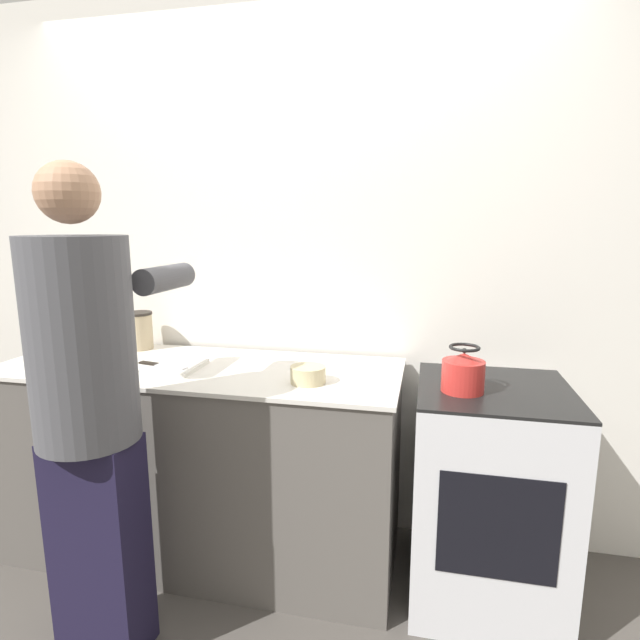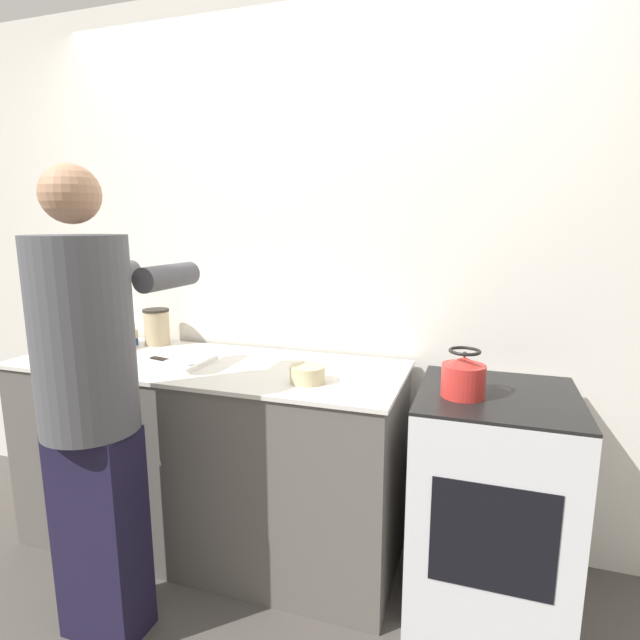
{
  "view_description": "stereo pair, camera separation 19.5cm",
  "coord_description": "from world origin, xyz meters",
  "px_view_note": "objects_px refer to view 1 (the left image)",
  "views": [
    {
      "loc": [
        0.66,
        -1.65,
        1.52
      ],
      "look_at": [
        0.25,
        0.22,
        1.15
      ],
      "focal_mm": 28.0,
      "sensor_mm": 36.0,
      "label": 1
    },
    {
      "loc": [
        0.85,
        -1.6,
        1.52
      ],
      "look_at": [
        0.25,
        0.22,
        1.15
      ],
      "focal_mm": 28.0,
      "sensor_mm": 36.0,
      "label": 2
    }
  ],
  "objects_px": {
    "person": "(90,404)",
    "cutting_board": "(167,366)",
    "oven": "(488,493)",
    "canister_jar": "(139,330)",
    "kettle": "(463,372)",
    "bowl_prep": "(308,375)",
    "knife": "(161,365)"
  },
  "relations": [
    {
      "from": "person",
      "to": "kettle",
      "type": "distance_m",
      "value": 1.33
    },
    {
      "from": "cutting_board",
      "to": "kettle",
      "type": "bearing_deg",
      "value": -1.43
    },
    {
      "from": "kettle",
      "to": "canister_jar",
      "type": "relative_size",
      "value": 0.94
    },
    {
      "from": "canister_jar",
      "to": "cutting_board",
      "type": "bearing_deg",
      "value": -43.0
    },
    {
      "from": "person",
      "to": "bowl_prep",
      "type": "distance_m",
      "value": 0.79
    },
    {
      "from": "bowl_prep",
      "to": "canister_jar",
      "type": "height_order",
      "value": "canister_jar"
    },
    {
      "from": "knife",
      "to": "kettle",
      "type": "height_order",
      "value": "kettle"
    },
    {
      "from": "kettle",
      "to": "bowl_prep",
      "type": "xyz_separation_m",
      "value": [
        -0.59,
        -0.03,
        -0.04
      ]
    },
    {
      "from": "knife",
      "to": "bowl_prep",
      "type": "xyz_separation_m",
      "value": [
        0.66,
        -0.04,
        0.01
      ]
    },
    {
      "from": "oven",
      "to": "canister_jar",
      "type": "relative_size",
      "value": 4.78
    },
    {
      "from": "person",
      "to": "kettle",
      "type": "relative_size",
      "value": 9.65
    },
    {
      "from": "person",
      "to": "bowl_prep",
      "type": "xyz_separation_m",
      "value": [
        0.64,
        0.46,
        0.01
      ]
    },
    {
      "from": "canister_jar",
      "to": "kettle",
      "type": "bearing_deg",
      "value": -11.6
    },
    {
      "from": "canister_jar",
      "to": "knife",
      "type": "bearing_deg",
      "value": -46.85
    },
    {
      "from": "person",
      "to": "cutting_board",
      "type": "bearing_deg",
      "value": 91.5
    },
    {
      "from": "knife",
      "to": "oven",
      "type": "bearing_deg",
      "value": 14.41
    },
    {
      "from": "oven",
      "to": "cutting_board",
      "type": "height_order",
      "value": "cutting_board"
    },
    {
      "from": "kettle",
      "to": "bowl_prep",
      "type": "height_order",
      "value": "kettle"
    },
    {
      "from": "cutting_board",
      "to": "kettle",
      "type": "xyz_separation_m",
      "value": [
        1.24,
        -0.03,
        0.06
      ]
    },
    {
      "from": "oven",
      "to": "canister_jar",
      "type": "bearing_deg",
      "value": 171.69
    },
    {
      "from": "person",
      "to": "cutting_board",
      "type": "xyz_separation_m",
      "value": [
        -0.01,
        0.53,
        -0.02
      ]
    },
    {
      "from": "cutting_board",
      "to": "canister_jar",
      "type": "xyz_separation_m",
      "value": [
        -0.31,
        0.29,
        0.09
      ]
    },
    {
      "from": "oven",
      "to": "cutting_board",
      "type": "xyz_separation_m",
      "value": [
        -1.37,
        -0.04,
        0.46
      ]
    },
    {
      "from": "knife",
      "to": "cutting_board",
      "type": "bearing_deg",
      "value": 80.2
    },
    {
      "from": "oven",
      "to": "cutting_board",
      "type": "bearing_deg",
      "value": -178.24
    },
    {
      "from": "cutting_board",
      "to": "canister_jar",
      "type": "distance_m",
      "value": 0.43
    },
    {
      "from": "person",
      "to": "canister_jar",
      "type": "distance_m",
      "value": 0.88
    },
    {
      "from": "canister_jar",
      "to": "person",
      "type": "bearing_deg",
      "value": -68.49
    },
    {
      "from": "bowl_prep",
      "to": "cutting_board",
      "type": "bearing_deg",
      "value": 174.23
    },
    {
      "from": "knife",
      "to": "kettle",
      "type": "xyz_separation_m",
      "value": [
        1.26,
        -0.0,
        0.05
      ]
    },
    {
      "from": "kettle",
      "to": "cutting_board",
      "type": "bearing_deg",
      "value": 178.57
    },
    {
      "from": "kettle",
      "to": "person",
      "type": "bearing_deg",
      "value": -157.91
    }
  ]
}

